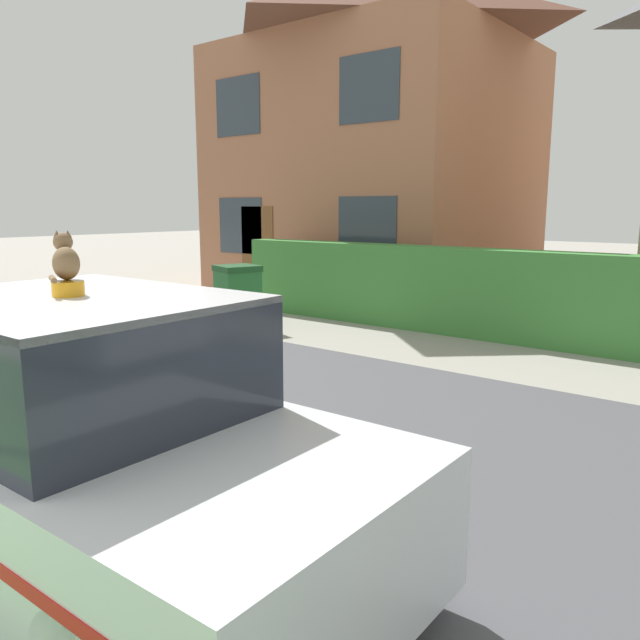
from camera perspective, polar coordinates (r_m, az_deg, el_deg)
name	(u,v)px	position (r m, az deg, el deg)	size (l,w,h in m)	color
road_strip	(256,436)	(5.87, -5.84, -10.54)	(28.00, 6.37, 0.01)	#4C4C51
garden_hedge	(526,297)	(10.11, 18.35, 1.97)	(11.27, 0.56, 1.43)	#3D7F38
police_car	(71,436)	(4.12, -21.80, -9.83)	(4.48, 1.80, 1.66)	black
cat	(65,260)	(3.91, -22.27, 5.12)	(0.27, 0.27, 0.28)	brown
house_left	(377,130)	(16.34, 5.27, 16.94)	(6.91, 6.42, 7.84)	#A86B4C
wheelie_bin	(238,297)	(10.92, -7.52, 2.13)	(0.84, 0.84, 1.10)	#23662D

